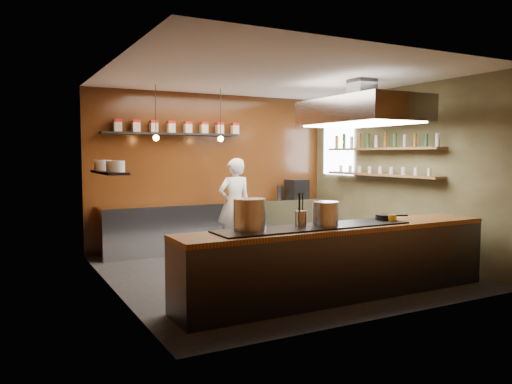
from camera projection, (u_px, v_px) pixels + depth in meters
floor at (277, 271)px, 7.80m from camera, size 5.00×5.00×0.00m
back_wall at (214, 170)px, 9.89m from camera, size 5.00×0.00×5.00m
left_wall at (112, 179)px, 6.52m from camera, size 0.00×5.00×5.00m
right_wall at (399, 172)px, 8.85m from camera, size 0.00×5.00×5.00m
ceiling at (278, 77)px, 7.57m from camera, size 5.00×5.00×0.00m
window_pane at (338, 150)px, 10.30m from camera, size 0.00×1.00×1.00m
prep_counter at (221, 225)px, 9.68m from camera, size 4.60×0.65×0.90m
pass_counter at (340, 261)px, 6.35m from camera, size 4.40×0.72×0.94m
tin_shelf at (172, 134)px, 9.29m from camera, size 2.60×0.26×0.04m
plate_shelf at (109, 172)px, 7.47m from camera, size 0.30×1.40×0.04m
bottle_shelf_upper at (381, 149)px, 9.01m from camera, size 0.26×2.80×0.04m
bottle_shelf_lower at (380, 175)px, 9.05m from camera, size 0.26×2.80×0.04m
extractor_hood at (361, 111)px, 7.86m from camera, size 1.20×2.00×0.72m
pendant_left at (156, 135)px, 8.48m from camera, size 0.10×0.10×0.95m
pendant_right at (221, 136)px, 9.04m from camera, size 0.10×0.10×0.95m
storage_tins at (179, 127)px, 9.35m from camera, size 2.43×0.13×0.22m
plate_stacks at (109, 166)px, 7.47m from camera, size 0.26×1.16×0.16m
bottles at (381, 141)px, 9.00m from camera, size 0.06×2.66×0.24m
wine_glasses at (380, 170)px, 9.04m from camera, size 0.07×2.37×0.13m
stockpot_large at (250, 214)px, 5.79m from camera, size 0.49×0.49×0.37m
stockpot_small at (325, 214)px, 6.15m from camera, size 0.42×0.42×0.30m
utensil_crock at (301, 219)px, 6.11m from camera, size 0.17×0.17×0.19m
frying_pan at (386, 217)px, 6.72m from camera, size 0.44×0.29×0.07m
butter_jar at (392, 219)px, 6.60m from camera, size 0.12×0.12×0.10m
espresso_machine at (297, 189)px, 10.46m from camera, size 0.42×0.40×0.39m
chef at (235, 205)px, 9.37m from camera, size 0.65×0.43×1.75m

